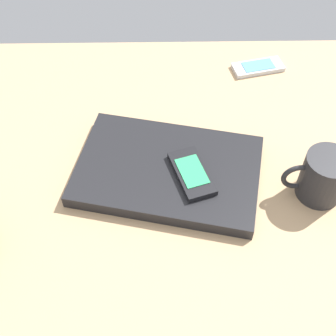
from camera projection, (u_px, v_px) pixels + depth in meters
desk_surface at (121, 171)px, 87.11cm from camera, size 120.00×80.00×3.00cm
laptop_closed at (168, 170)px, 83.64cm from camera, size 37.43×28.74×2.57cm
cell_phone_on_laptop at (192, 173)px, 80.80cm from camera, size 8.70×12.41×1.28cm
cell_phone_on_desk at (258, 67)px, 104.31cm from camera, size 12.46×7.40×1.15cm
coffee_mug at (323, 177)px, 78.47cm from camera, size 11.55×8.14×9.19cm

